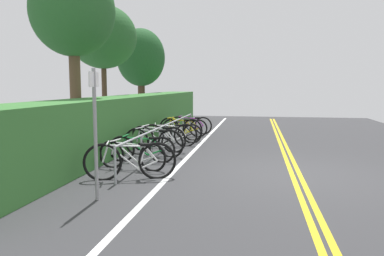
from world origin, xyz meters
The scene contains 20 objects.
ground_plane centered at (0.00, 0.00, -0.03)m, with size 29.85×10.87×0.05m, color #353538.
centre_line_yellow_inner centered at (0.00, -0.08, 0.00)m, with size 26.86×0.10×0.00m, color gold.
centre_line_yellow_outer centered at (0.00, 0.08, 0.00)m, with size 26.86×0.10×0.00m, color gold.
bike_lane_stripe_white centered at (0.00, 2.62, 0.00)m, with size 26.86×0.12×0.00m, color white.
bike_rack centered at (2.69, 3.48, 0.58)m, with size 8.30×0.05×0.75m.
bicycle_0 centered at (-0.99, 3.33, 0.37)m, with size 0.66×1.79×0.79m.
bicycle_1 centered at (-0.12, 3.60, 0.32)m, with size 0.48×1.69×0.68m.
bicycle_2 centered at (0.72, 3.62, 0.32)m, with size 0.46×1.69×0.69m.
bicycle_3 centered at (1.55, 3.56, 0.37)m, with size 0.54×1.76×0.78m.
bicycle_4 centered at (2.23, 3.62, 0.36)m, with size 0.46×1.72×0.77m.
bicycle_5 centered at (3.09, 3.50, 0.35)m, with size 0.60×1.73×0.76m.
bicycle_6 centered at (3.85, 3.40, 0.31)m, with size 0.58×1.61×0.68m.
bicycle_7 centered at (4.70, 3.47, 0.37)m, with size 0.63×1.67×0.79m.
bicycle_8 centered at (5.47, 3.47, 0.32)m, with size 0.46×1.70×0.69m.
bicycle_9 centered at (6.34, 3.40, 0.33)m, with size 0.46×1.73×0.71m.
sign_post_near centered at (-2.41, 3.41, 1.30)m, with size 0.36×0.06×2.16m.
hedge_backdrop centered at (4.19, 5.08, 0.77)m, with size 17.25×1.34×1.53m, color #387533.
tree_mid centered at (1.96, 5.96, 3.90)m, with size 2.35×2.35×5.21m.
tree_far_right centered at (5.99, 6.80, 3.74)m, with size 2.61×2.61×4.98m.
tree_extra centered at (10.11, 6.58, 3.23)m, with size 2.39×2.39×4.68m.
Camera 1 is at (-8.08, 0.84, 1.89)m, focal length 35.12 mm.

